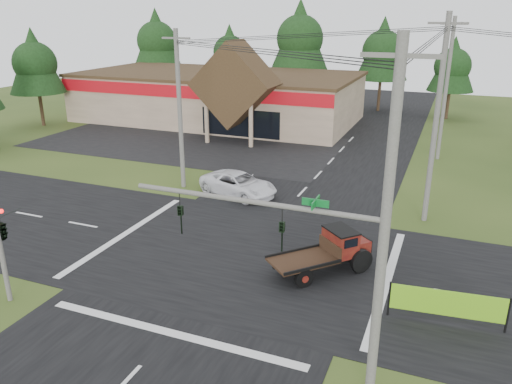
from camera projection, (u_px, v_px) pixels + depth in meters
The scene contains 19 objects.
ground at pixel (244, 255), 24.91m from camera, with size 120.00×120.00×0.00m, color #2C3F16.
road_ns at pixel (244, 255), 24.90m from camera, with size 12.00×120.00×0.02m, color black.
road_ew at pixel (244, 255), 24.90m from camera, with size 120.00×12.00×0.02m, color black.
parking_apron at pixel (186, 143), 46.40m from camera, with size 28.00×14.00×0.02m, color black.
cvs_building at pixel (219, 95), 55.30m from camera, with size 30.40×18.20×9.19m.
traffic_signal_mast at pixel (323, 261), 14.82m from camera, with size 8.12×0.24×7.00m.
utility_pole_nr at pixel (384, 233), 13.82m from camera, with size 2.00×0.30×11.00m.
utility_pole_nw at pixel (180, 110), 32.88m from camera, with size 2.00×0.30×10.50m.
utility_pole_ne at pixel (436, 120), 27.09m from camera, with size 2.00×0.30×11.50m.
utility_pole_n at pixel (446, 89), 39.37m from camera, with size 2.00×0.30×11.20m.
tree_row_a at pixel (156, 39), 67.64m from camera, with size 6.72×6.72×12.12m.
tree_row_b at pixel (230, 50), 66.33m from camera, with size 5.60×5.60×10.10m.
tree_row_c at pixel (300, 36), 61.27m from camera, with size 7.28×7.28×13.13m.
tree_row_d at pixel (383, 49), 59.08m from camera, with size 6.16×6.16×11.11m.
tree_row_e at pixel (453, 65), 54.99m from camera, with size 5.04×5.04×9.09m.
tree_side_w at pixel (35, 61), 51.33m from camera, with size 5.60×5.60×10.10m.
antique_flatbed_truck at pixel (322, 253), 22.88m from camera, with size 1.86×4.88×2.04m, color #4E0B0E, non-canonical shape.
roadside_banner at pixel (447, 307), 19.13m from camera, with size 4.40×0.13×1.50m, color #6AB117, non-canonical shape.
white_pickup at pixel (239, 184), 32.89m from camera, with size 2.49×5.39×1.50m, color white.
Camera 1 is at (8.90, -20.54, 11.38)m, focal length 35.00 mm.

